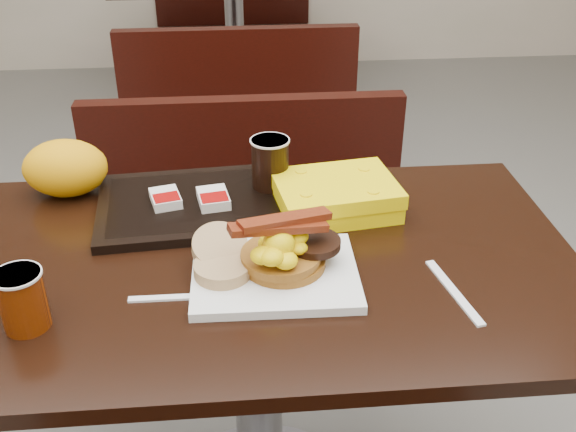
{
  "coord_description": "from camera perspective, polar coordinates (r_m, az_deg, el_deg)",
  "views": [
    {
      "loc": [
        -0.03,
        -1.03,
        1.45
      ],
      "look_at": [
        0.07,
        0.06,
        0.8
      ],
      "focal_mm": 41.91,
      "sensor_mm": 36.0,
      "label": 1
    }
  ],
  "objects": [
    {
      "name": "table_near",
      "position": [
        1.48,
        -2.48,
        -15.69
      ],
      "size": [
        1.2,
        0.7,
        0.75
      ],
      "primitive_type": null,
      "color": "black",
      "rests_on": "floor"
    },
    {
      "name": "bench_near_n",
      "position": [
        2.04,
        -3.44,
        -1.69
      ],
      "size": [
        1.0,
        0.46,
        0.72
      ],
      "primitive_type": null,
      "color": "black",
      "rests_on": "floor"
    },
    {
      "name": "table_far",
      "position": [
        3.78,
        -4.48,
        13.99
      ],
      "size": [
        1.2,
        0.7,
        0.75
      ],
      "primitive_type": null,
      "color": "black",
      "rests_on": "floor"
    },
    {
      "name": "bench_far_s",
      "position": [
        3.12,
        -4.22,
        10.09
      ],
      "size": [
        1.0,
        0.46,
        0.72
      ],
      "primitive_type": null,
      "color": "black",
      "rests_on": "floor"
    },
    {
      "name": "bench_far_n",
      "position": [
        4.46,
        -4.65,
        16.35
      ],
      "size": [
        1.0,
        0.46,
        0.72
      ],
      "primitive_type": null,
      "color": "black",
      "rests_on": "floor"
    },
    {
      "name": "platter",
      "position": [
        1.18,
        -1.11,
        -4.99
      ],
      "size": [
        0.29,
        0.23,
        0.02
      ],
      "primitive_type": "cube",
      "rotation": [
        0.0,
        0.0,
        -0.02
      ],
      "color": "white",
      "rests_on": "table_near"
    },
    {
      "name": "pancake_stack",
      "position": [
        1.18,
        -0.35,
        -3.57
      ],
      "size": [
        0.16,
        0.16,
        0.03
      ],
      "primitive_type": "cylinder",
      "rotation": [
        0.0,
        0.0,
        0.13
      ],
      "color": "brown",
      "rests_on": "platter"
    },
    {
      "name": "sausage_patty",
      "position": [
        1.18,
        2.3,
        -2.31
      ],
      "size": [
        0.1,
        0.1,
        0.01
      ],
      "primitive_type": "cylinder",
      "rotation": [
        0.0,
        0.0,
        0.09
      ],
      "color": "black",
      "rests_on": "pancake_stack"
    },
    {
      "name": "scrambled_eggs",
      "position": [
        1.14,
        -0.79,
        -2.57
      ],
      "size": [
        0.1,
        0.09,
        0.05
      ],
      "primitive_type": "ellipsoid",
      "rotation": [
        0.0,
        0.0,
        -0.1
      ],
      "color": "#FEE005",
      "rests_on": "pancake_stack"
    },
    {
      "name": "bacon_strips",
      "position": [
        1.13,
        -0.79,
        -0.83
      ],
      "size": [
        0.19,
        0.12,
        0.01
      ],
      "primitive_type": null,
      "rotation": [
        0.0,
        0.0,
        0.26
      ],
      "color": "#420C04",
      "rests_on": "scrambled_eggs"
    },
    {
      "name": "muffin_bottom",
      "position": [
        1.17,
        -5.57,
        -4.45
      ],
      "size": [
        0.11,
        0.11,
        0.02
      ],
      "primitive_type": "cylinder",
      "rotation": [
        0.0,
        0.0,
        0.11
      ],
      "color": "tan",
      "rests_on": "platter"
    },
    {
      "name": "muffin_top",
      "position": [
        1.2,
        -5.81,
        -2.63
      ],
      "size": [
        0.12,
        0.12,
        0.06
      ],
      "primitive_type": "cylinder",
      "rotation": [
        0.38,
        0.0,
        0.27
      ],
      "color": "tan",
      "rests_on": "platter"
    },
    {
      "name": "coffee_cup_near",
      "position": [
        1.13,
        -21.6,
        -6.67
      ],
      "size": [
        0.09,
        0.09,
        0.1
      ],
      "primitive_type": "cylinder",
      "rotation": [
        0.0,
        0.0,
        0.35
      ],
      "color": "#8A2F05",
      "rests_on": "table_near"
    },
    {
      "name": "fork",
      "position": [
        1.16,
        -10.85,
        -6.87
      ],
      "size": [
        0.15,
        0.03,
        0.0
      ],
      "primitive_type": null,
      "rotation": [
        0.0,
        0.0,
        -0.01
      ],
      "color": "white",
      "rests_on": "table_near"
    },
    {
      "name": "knife",
      "position": [
        1.19,
        13.89,
        -6.25
      ],
      "size": [
        0.05,
        0.19,
        0.0
      ],
      "primitive_type": "cube",
      "rotation": [
        0.0,
        0.0,
        -1.38
      ],
      "color": "white",
      "rests_on": "table_near"
    },
    {
      "name": "condiment_syrup",
      "position": [
        1.33,
        -7.92,
        -1.12
      ],
      "size": [
        0.04,
        0.03,
        0.01
      ],
      "primitive_type": "cube",
      "rotation": [
        0.0,
        0.0,
        0.01
      ],
      "color": "#C64C08",
      "rests_on": "table_near"
    },
    {
      "name": "tray",
      "position": [
        1.41,
        -7.5,
        1.03
      ],
      "size": [
        0.44,
        0.33,
        0.02
      ],
      "primitive_type": "cube",
      "rotation": [
        0.0,
        0.0,
        0.08
      ],
      "color": "black",
      "rests_on": "table_near"
    },
    {
      "name": "hashbrown_sleeve_left",
      "position": [
        1.4,
        -10.35,
        1.48
      ],
      "size": [
        0.07,
        0.09,
        0.02
      ],
      "primitive_type": "cube",
      "rotation": [
        0.0,
        0.0,
        0.25
      ],
      "color": "silver",
      "rests_on": "tray"
    },
    {
      "name": "hashbrown_sleeve_right",
      "position": [
        1.38,
        -6.36,
        1.5
      ],
      "size": [
        0.07,
        0.09,
        0.02
      ],
      "primitive_type": "cube",
      "rotation": [
        0.0,
        0.0,
        0.17
      ],
      "color": "silver",
      "rests_on": "tray"
    },
    {
      "name": "coffee_cup_far",
      "position": [
        1.42,
        -1.52,
        4.51
      ],
      "size": [
        0.1,
        0.1,
        0.11
      ],
      "primitive_type": "cylinder",
      "rotation": [
        0.0,
        0.0,
        0.26
      ],
      "color": "black",
      "rests_on": "tray"
    },
    {
      "name": "clamshell",
      "position": [
        1.38,
        4.05,
        1.73
      ],
      "size": [
        0.27,
        0.22,
        0.07
      ],
      "primitive_type": "cube",
      "rotation": [
        0.0,
        0.0,
        0.14
      ],
      "color": "#FDDC04",
      "rests_on": "table_near"
    },
    {
      "name": "paper_bag",
      "position": [
        1.5,
        -18.36,
        3.89
      ],
      "size": [
        0.19,
        0.14,
        0.12
      ],
      "primitive_type": "ellipsoid",
      "rotation": [
        0.0,
        0.0,
        0.07
      ],
      "color": "#F59C08",
      "rests_on": "table_near"
    }
  ]
}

